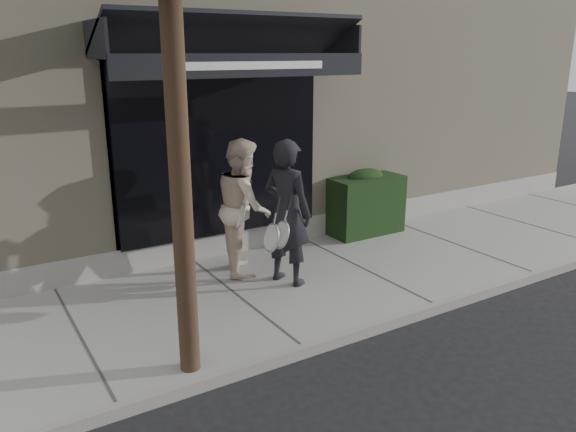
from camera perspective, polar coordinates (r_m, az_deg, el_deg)
ground at (r=8.47m, az=7.18°, el=-5.82°), size 80.00×80.00×0.00m
sidewalk at (r=8.45m, az=7.19°, el=-5.45°), size 20.00×3.00×0.12m
curb at (r=7.41m, az=14.80°, el=-9.03°), size 20.00×0.10×0.14m
building_facade at (r=12.10m, az=-7.66°, el=14.12°), size 14.30×8.04×5.64m
hedge at (r=9.84m, az=7.77°, el=1.37°), size 1.30×0.70×1.14m
pedestrian_front at (r=7.49m, az=-0.09°, el=0.34°), size 0.93×0.96×1.99m
pedestrian_back at (r=7.93m, az=-4.51°, el=0.97°), size 1.03×1.14×1.92m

